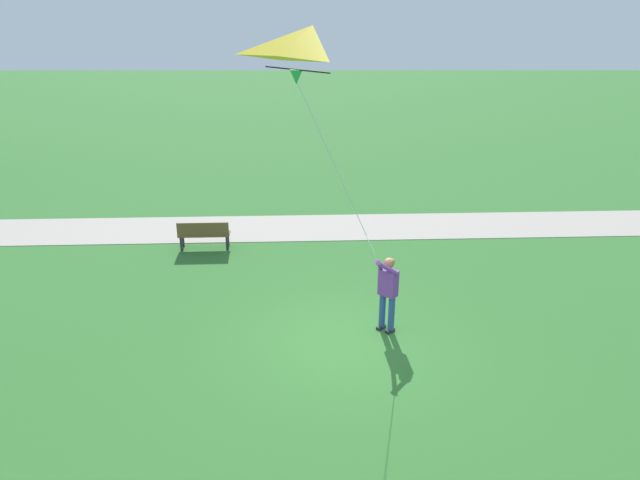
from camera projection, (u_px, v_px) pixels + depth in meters
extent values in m
plane|color=#33702D|center=(345.00, 342.00, 12.30)|extent=(120.00, 120.00, 0.00)
cube|color=#ADA393|center=(274.00, 228.00, 18.72)|extent=(3.65, 32.07, 0.02)
cube|color=#232328|center=(390.00, 331.00, 12.68)|extent=(0.25, 0.24, 0.06)
cylinder|color=#2D4C8E|center=(391.00, 313.00, 12.54)|extent=(0.14, 0.14, 0.82)
cube|color=#232328|center=(381.00, 327.00, 12.83)|extent=(0.25, 0.24, 0.06)
cylinder|color=#2D4C8E|center=(382.00, 310.00, 12.69)|extent=(0.14, 0.14, 0.82)
cube|color=#753899|center=(388.00, 283.00, 12.35)|extent=(0.43, 0.45, 0.60)
sphere|color=#996B4C|center=(389.00, 263.00, 12.18)|extent=(0.22, 0.22, 0.22)
ellipsoid|color=olive|center=(390.00, 261.00, 12.18)|extent=(0.32, 0.32, 0.13)
cylinder|color=#753899|center=(387.00, 268.00, 11.97)|extent=(0.28, 0.55, 0.43)
cylinder|color=#753899|center=(380.00, 266.00, 12.08)|extent=(0.56, 0.20, 0.43)
sphere|color=#996B4C|center=(379.00, 264.00, 11.87)|extent=(0.10, 0.10, 0.10)
pyramid|color=yellow|center=(313.00, 54.00, 8.80)|extent=(1.59, 1.57, 0.48)
cone|color=green|center=(296.00, 77.00, 8.69)|extent=(0.28, 0.28, 0.22)
cylinder|color=black|center=(296.00, 70.00, 8.65)|extent=(1.04, 1.01, 0.02)
cylinder|color=silver|center=(344.00, 186.00, 10.29)|extent=(1.86, 1.60, 3.88)
cube|color=brown|center=(204.00, 234.00, 16.99)|extent=(0.50, 1.52, 0.05)
cube|color=brown|center=(203.00, 229.00, 16.73)|extent=(0.10, 1.50, 0.40)
cube|color=#2D2D33|center=(183.00, 240.00, 17.20)|extent=(0.06, 0.06, 0.45)
cube|color=#2D2D33|center=(181.00, 244.00, 16.90)|extent=(0.06, 0.06, 0.45)
cube|color=#2D2D33|center=(228.00, 239.00, 17.25)|extent=(0.06, 0.06, 0.45)
cube|color=#2D2D33|center=(227.00, 243.00, 16.95)|extent=(0.06, 0.06, 0.45)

